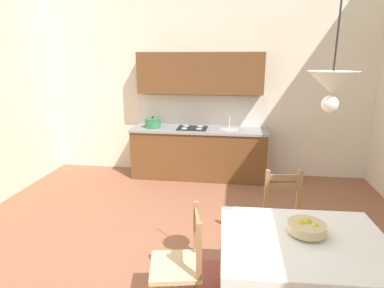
# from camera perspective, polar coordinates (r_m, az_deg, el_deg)

# --- Properties ---
(ground_plane) EXTENTS (6.38, 6.57, 0.10)m
(ground_plane) POSITION_cam_1_polar(r_m,az_deg,el_deg) (3.59, -2.92, -21.96)
(ground_plane) COLOR #935B42
(wall_back) EXTENTS (6.38, 0.12, 3.97)m
(wall_back) POSITION_cam_1_polar(r_m,az_deg,el_deg) (5.88, 2.52, 13.90)
(wall_back) COLOR silver
(wall_back) RESTS_ON ground_plane
(kitchen_cabinetry) EXTENTS (2.39, 0.63, 2.20)m
(kitchen_cabinetry) POSITION_cam_1_polar(r_m,az_deg,el_deg) (5.70, 1.22, 2.41)
(kitchen_cabinetry) COLOR brown
(kitchen_cabinetry) RESTS_ON ground_plane
(dining_table) EXTENTS (1.34, 1.08, 0.75)m
(dining_table) POSITION_cam_1_polar(r_m,az_deg,el_deg) (2.80, 19.24, -17.92)
(dining_table) COLOR brown
(dining_table) RESTS_ON ground_plane
(dining_chair_tv_side) EXTENTS (0.49, 0.49, 0.93)m
(dining_chair_tv_side) POSITION_cam_1_polar(r_m,az_deg,el_deg) (2.85, -2.03, -20.74)
(dining_chair_tv_side) COLOR #D1BC89
(dining_chair_tv_side) RESTS_ON ground_plane
(dining_chair_kitchen_side) EXTENTS (0.47, 0.47, 0.93)m
(dining_chair_kitchen_side) POSITION_cam_1_polar(r_m,az_deg,el_deg) (3.70, 16.16, -12.35)
(dining_chair_kitchen_side) COLOR #D1BC89
(dining_chair_kitchen_side) RESTS_ON ground_plane
(fruit_bowl) EXTENTS (0.30, 0.30, 0.12)m
(fruit_bowl) POSITION_cam_1_polar(r_m,az_deg,el_deg) (2.78, 19.70, -13.78)
(fruit_bowl) COLOR tan
(fruit_bowl) RESTS_ON dining_table
(pendant_lamp) EXTENTS (0.32, 0.32, 0.80)m
(pendant_lamp) POSITION_cam_1_polar(r_m,az_deg,el_deg) (2.27, 23.66, 9.77)
(pendant_lamp) COLOR black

